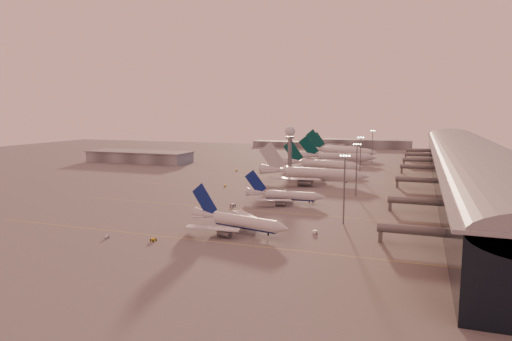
% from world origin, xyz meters
% --- Properties ---
extents(ground, '(700.00, 700.00, 0.00)m').
position_xyz_m(ground, '(0.00, 0.00, 0.00)').
color(ground, '#5C5A5A').
rests_on(ground, ground).
extents(taxiway_markings, '(180.00, 185.25, 0.02)m').
position_xyz_m(taxiway_markings, '(30.00, 56.00, 0.01)').
color(taxiway_markings, '#E4D050').
rests_on(taxiway_markings, ground).
extents(terminal, '(57.00, 362.00, 23.04)m').
position_xyz_m(terminal, '(107.88, 110.09, 10.52)').
color(terminal, black).
rests_on(terminal, ground).
extents(hangar, '(82.00, 27.00, 8.50)m').
position_xyz_m(hangar, '(-120.00, 140.00, 4.32)').
color(hangar, '#5C5E63').
rests_on(hangar, ground).
extents(radar_tower, '(6.40, 6.40, 31.10)m').
position_xyz_m(radar_tower, '(5.00, 120.00, 20.95)').
color(radar_tower, slate).
rests_on(radar_tower, ground).
extents(mast_a, '(3.60, 0.56, 25.00)m').
position_xyz_m(mast_a, '(58.00, 0.00, 13.74)').
color(mast_a, slate).
rests_on(mast_a, ground).
extents(mast_b, '(3.60, 0.56, 25.00)m').
position_xyz_m(mast_b, '(55.00, 55.00, 13.74)').
color(mast_b, slate).
rests_on(mast_b, ground).
extents(mast_c, '(3.60, 0.56, 25.00)m').
position_xyz_m(mast_c, '(50.00, 110.00, 13.74)').
color(mast_c, slate).
rests_on(mast_c, ground).
extents(mast_d, '(3.60, 0.56, 25.00)m').
position_xyz_m(mast_d, '(48.00, 200.00, 13.74)').
color(mast_d, slate).
rests_on(mast_d, ground).
extents(distant_horizon, '(165.00, 37.50, 9.00)m').
position_xyz_m(distant_horizon, '(2.62, 325.14, 3.89)').
color(distant_horizon, '#5C5E63').
rests_on(distant_horizon, ground).
extents(narrowbody_near, '(37.57, 29.64, 14.91)m').
position_xyz_m(narrowbody_near, '(27.49, -22.39, 3.02)').
color(narrowbody_near, silver).
rests_on(narrowbody_near, ground).
extents(narrowbody_mid, '(35.44, 28.25, 13.84)m').
position_xyz_m(narrowbody_mid, '(28.52, 28.22, 2.80)').
color(narrowbody_mid, silver).
rests_on(narrowbody_mid, ground).
extents(widebody_white, '(62.20, 49.71, 21.87)m').
position_xyz_m(widebody_white, '(27.74, 85.58, 3.79)').
color(widebody_white, silver).
rests_on(widebody_white, ground).
extents(greentail_a, '(54.40, 43.50, 19.99)m').
position_xyz_m(greentail_a, '(23.19, 132.02, 3.53)').
color(greentail_a, silver).
rests_on(greentail_a, ground).
extents(greentail_b, '(57.31, 46.05, 20.85)m').
position_xyz_m(greentail_b, '(24.94, 181.27, 3.68)').
color(greentail_b, silver).
rests_on(greentail_b, ground).
extents(greentail_c, '(63.20, 50.39, 23.45)m').
position_xyz_m(greentail_c, '(20.01, 223.89, 4.14)').
color(greentail_c, silver).
rests_on(greentail_c, ground).
extents(greentail_d, '(51.67, 41.18, 19.22)m').
position_xyz_m(greentail_d, '(10.91, 262.50, 3.39)').
color(greentail_d, silver).
rests_on(greentail_d, ground).
extents(gsv_truck_a, '(5.00, 2.90, 1.90)m').
position_xyz_m(gsv_truck_a, '(-8.22, -42.67, 0.97)').
color(gsv_truck_a, silver).
rests_on(gsv_truck_a, ground).
extents(gsv_tug_near, '(3.10, 3.78, 0.94)m').
position_xyz_m(gsv_tug_near, '(6.90, -40.72, 0.48)').
color(gsv_tug_near, yellow).
rests_on(gsv_tug_near, ground).
extents(gsv_catering_a, '(5.82, 3.75, 4.41)m').
position_xyz_m(gsv_catering_a, '(51.58, -16.00, 2.20)').
color(gsv_catering_a, silver).
rests_on(gsv_catering_a, ground).
extents(gsv_tug_mid, '(4.46, 3.55, 1.11)m').
position_xyz_m(gsv_tug_mid, '(10.21, 14.15, 0.57)').
color(gsv_tug_mid, silver).
rests_on(gsv_tug_mid, ground).
extents(gsv_truck_b, '(5.04, 2.57, 1.94)m').
position_xyz_m(gsv_truck_b, '(39.55, 34.75, 0.99)').
color(gsv_truck_b, '#4F5153').
rests_on(gsv_truck_b, ground).
extents(gsv_truck_c, '(4.93, 2.67, 1.89)m').
position_xyz_m(gsv_truck_c, '(-12.00, 57.70, 0.96)').
color(gsv_truck_c, yellow).
rests_on(gsv_truck_c, ground).
extents(gsv_catering_b, '(5.69, 3.91, 4.28)m').
position_xyz_m(gsv_catering_b, '(52.26, 73.98, 2.14)').
color(gsv_catering_b, silver).
rests_on(gsv_catering_b, ground).
extents(gsv_tug_far, '(4.05, 3.88, 1.00)m').
position_xyz_m(gsv_tug_far, '(11.36, 101.69, 0.52)').
color(gsv_tug_far, silver).
rests_on(gsv_tug_far, ground).
extents(gsv_truck_d, '(1.92, 4.82, 1.93)m').
position_xyz_m(gsv_truck_d, '(-29.69, 115.95, 0.98)').
color(gsv_truck_d, yellow).
rests_on(gsv_truck_d, ground).
extents(gsv_tug_hangar, '(4.30, 3.74, 1.05)m').
position_xyz_m(gsv_tug_hangar, '(35.69, 153.53, 0.54)').
color(gsv_tug_hangar, yellow).
rests_on(gsv_tug_hangar, ground).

